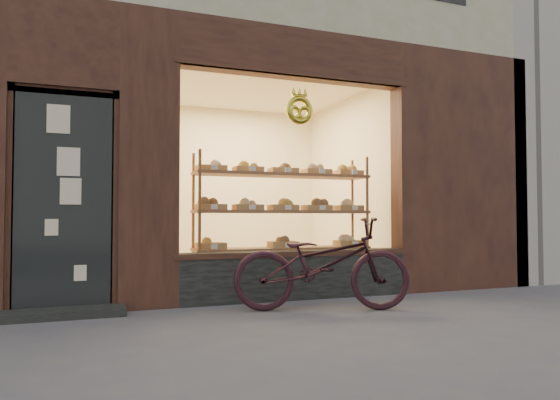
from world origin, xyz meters
name	(u,v)px	position (x,y,z in m)	size (l,w,h in m)	color
ground	(350,348)	(0.00, 0.00, 0.00)	(90.00, 90.00, 0.00)	#4E4C59
display_shelf	(283,221)	(0.45, 2.55, 0.89)	(2.20, 0.45, 1.70)	brown
bicycle	(322,264)	(0.43, 1.38, 0.47)	(0.62, 1.77, 0.93)	black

